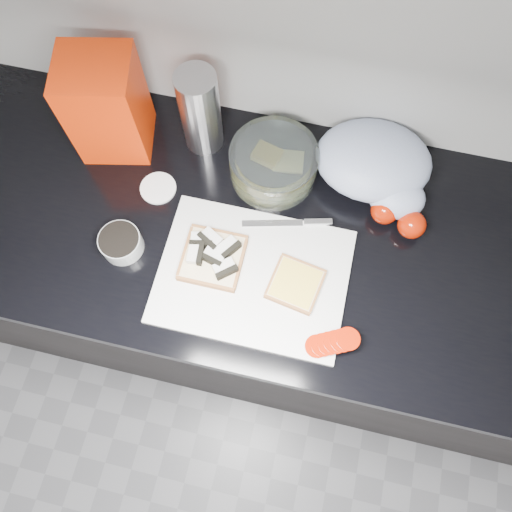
{
  "coord_description": "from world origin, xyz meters",
  "views": [
    {
      "loc": [
        0.12,
        0.75,
        1.91
      ],
      "look_at": [
        0.04,
        1.11,
        0.95
      ],
      "focal_mm": 35.0,
      "sensor_mm": 36.0,
      "label": 1
    }
  ],
  "objects_px": {
    "glass_bowl": "(274,164)",
    "bread_bag": "(107,106)",
    "cutting_board": "(253,276)",
    "steel_canister": "(200,112)"
  },
  "relations": [
    {
      "from": "glass_bowl",
      "to": "steel_canister",
      "type": "distance_m",
      "value": 0.2
    },
    {
      "from": "bread_bag",
      "to": "glass_bowl",
      "type": "bearing_deg",
      "value": -13.57
    },
    {
      "from": "cutting_board",
      "to": "bread_bag",
      "type": "height_order",
      "value": "bread_bag"
    },
    {
      "from": "glass_bowl",
      "to": "bread_bag",
      "type": "relative_size",
      "value": 0.82
    },
    {
      "from": "steel_canister",
      "to": "glass_bowl",
      "type": "bearing_deg",
      "value": -16.29
    },
    {
      "from": "cutting_board",
      "to": "bread_bag",
      "type": "xyz_separation_m",
      "value": [
        -0.39,
        0.27,
        0.12
      ]
    },
    {
      "from": "cutting_board",
      "to": "bread_bag",
      "type": "distance_m",
      "value": 0.49
    },
    {
      "from": "steel_canister",
      "to": "cutting_board",
      "type": "bearing_deg",
      "value": -58.51
    },
    {
      "from": "cutting_board",
      "to": "glass_bowl",
      "type": "xyz_separation_m",
      "value": [
        -0.01,
        0.26,
        0.03
      ]
    },
    {
      "from": "cutting_board",
      "to": "steel_canister",
      "type": "height_order",
      "value": "steel_canister"
    }
  ]
}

